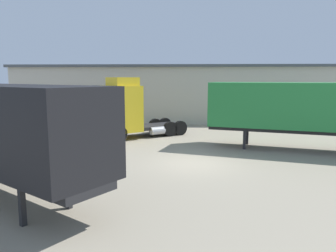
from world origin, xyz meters
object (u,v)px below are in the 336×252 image
at_px(tractor_unit_yellow, 126,110).
at_px(container_trailer_green, 307,108).
at_px(gravel_pile, 37,125).
at_px(traffic_cone, 119,147).

height_order(tractor_unit_yellow, container_trailer_green, tractor_unit_yellow).
bearing_deg(gravel_pile, container_trailer_green, -13.46).
xyz_separation_m(gravel_pile, traffic_cone, (7.23, -5.14, -0.52)).
bearing_deg(tractor_unit_yellow, traffic_cone, 59.44).
height_order(tractor_unit_yellow, gravel_pile, tractor_unit_yellow).
relative_size(gravel_pile, traffic_cone, 8.20).
bearing_deg(traffic_cone, gravel_pile, 144.62).
bearing_deg(container_trailer_green, tractor_unit_yellow, -1.25).
bearing_deg(traffic_cone, container_trailer_green, 4.12).
bearing_deg(gravel_pile, traffic_cone, -35.38).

